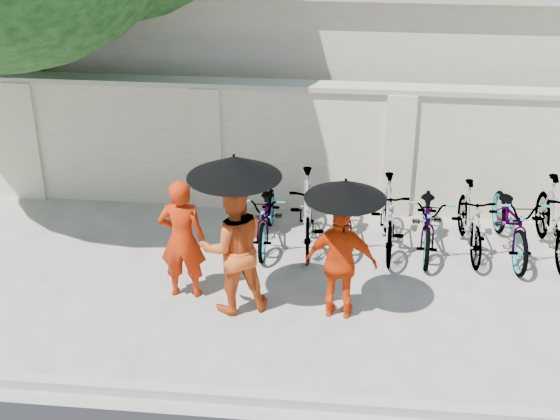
# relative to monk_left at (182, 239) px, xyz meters

# --- Properties ---
(ground) EXTENTS (80.00, 80.00, 0.00)m
(ground) POSITION_rel_monk_left_xyz_m (0.82, -0.36, -0.83)
(ground) COLOR #B3AD9C
(kerb) EXTENTS (40.00, 0.16, 0.12)m
(kerb) POSITION_rel_monk_left_xyz_m (0.82, -2.06, -0.77)
(kerb) COLOR #A4A391
(kerb) RESTS_ON ground
(compound_wall) EXTENTS (20.00, 0.30, 2.00)m
(compound_wall) POSITION_rel_monk_left_xyz_m (1.82, 2.84, 0.17)
(compound_wall) COLOR beige
(compound_wall) RESTS_ON ground
(building_behind) EXTENTS (14.00, 6.00, 3.20)m
(building_behind) POSITION_rel_monk_left_xyz_m (2.82, 6.64, 0.77)
(building_behind) COLOR beige
(building_behind) RESTS_ON ground
(monk_left) EXTENTS (0.61, 0.41, 1.65)m
(monk_left) POSITION_rel_monk_left_xyz_m (0.00, 0.00, 0.00)
(monk_left) COLOR #BC2506
(monk_left) RESTS_ON ground
(monk_center) EXTENTS (1.04, 0.93, 1.77)m
(monk_center) POSITION_rel_monk_left_xyz_m (0.71, -0.25, 0.06)
(monk_center) COLOR #D14F19
(monk_center) RESTS_ON ground
(parasol_center) EXTENTS (1.13, 1.13, 1.14)m
(parasol_center) POSITION_rel_monk_left_xyz_m (0.76, -0.33, 1.19)
(parasol_center) COLOR black
(parasol_center) RESTS_ON ground
(monk_right) EXTENTS (0.92, 0.45, 1.52)m
(monk_right) POSITION_rel_monk_left_xyz_m (2.05, -0.28, -0.06)
(monk_right) COLOR red
(monk_right) RESTS_ON ground
(parasol_right) EXTENTS (0.98, 0.98, 1.04)m
(parasol_right) POSITION_rel_monk_left_xyz_m (2.07, -0.36, 0.97)
(parasol_right) COLOR black
(parasol_right) RESTS_ON ground
(bike_0) EXTENTS (0.63, 1.75, 0.91)m
(bike_0) POSITION_rel_monk_left_xyz_m (0.91, 1.55, -0.37)
(bike_0) COLOR #949499
(bike_0) RESTS_ON ground
(bike_1) EXTENTS (0.68, 1.87, 1.10)m
(bike_1) POSITION_rel_monk_left_xyz_m (1.50, 1.54, -0.27)
(bike_1) COLOR #949499
(bike_1) RESTS_ON ground
(bike_2) EXTENTS (0.62, 1.70, 0.89)m
(bike_2) POSITION_rel_monk_left_xyz_m (2.09, 1.74, -0.38)
(bike_2) COLOR #949499
(bike_2) RESTS_ON ground
(bike_3) EXTENTS (0.54, 1.79, 1.07)m
(bike_3) POSITION_rel_monk_left_xyz_m (2.68, 1.55, -0.29)
(bike_3) COLOR #949499
(bike_3) RESTS_ON ground
(bike_4) EXTENTS (0.75, 1.89, 0.97)m
(bike_4) POSITION_rel_monk_left_xyz_m (3.27, 1.62, -0.34)
(bike_4) COLOR #949499
(bike_4) RESTS_ON ground
(bike_5) EXTENTS (0.60, 1.70, 1.00)m
(bike_5) POSITION_rel_monk_left_xyz_m (3.85, 1.60, -0.32)
(bike_5) COLOR #949499
(bike_5) RESTS_ON ground
(bike_6) EXTENTS (0.83, 1.99, 1.02)m
(bike_6) POSITION_rel_monk_left_xyz_m (4.44, 1.64, -0.32)
(bike_6) COLOR #949499
(bike_6) RESTS_ON ground
(bike_7) EXTENTS (0.64, 1.90, 1.12)m
(bike_7) POSITION_rel_monk_left_xyz_m (5.03, 1.60, -0.26)
(bike_7) COLOR #949499
(bike_7) RESTS_ON ground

